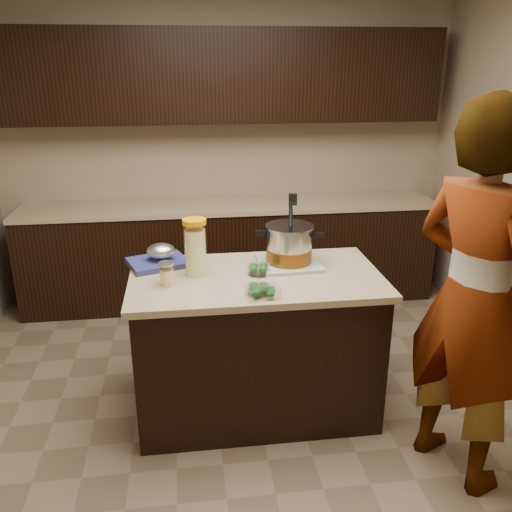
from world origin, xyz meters
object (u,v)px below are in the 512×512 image
Objects in this scene: island at (256,343)px; person at (474,300)px; stock_pot at (289,246)px; lemonade_pitcher at (195,250)px.

person is (0.98, -0.66, 0.53)m from island.
stock_pot reaches higher than lemonade_pitcher.
lemonade_pitcher is 1.51m from person.
stock_pot is 1.26× the size of lemonade_pitcher.
island is 0.63m from stock_pot.
lemonade_pitcher reaches higher than island.
person reaches higher than island.
stock_pot is (0.22, 0.15, 0.56)m from island.
lemonade_pitcher is 0.17× the size of person.
stock_pot is at bearing 8.97° from lemonade_pitcher.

